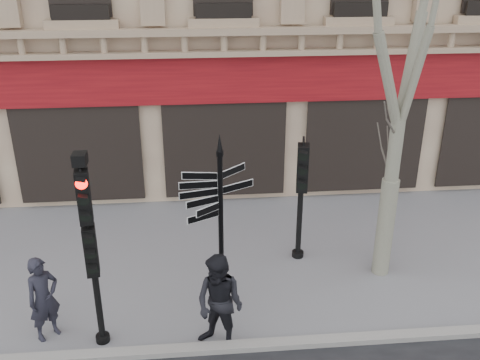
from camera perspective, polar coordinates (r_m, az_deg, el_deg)
The scene contains 7 objects.
ground at distance 11.44m, azimuth 0.11°, elevation -12.92°, with size 80.00×80.00×0.00m, color slate.
kerb at distance 10.32m, azimuth 0.87°, elevation -17.28°, with size 80.00×0.25×0.12m, color gray.
fingerpost at distance 10.14m, azimuth -2.11°, elevation -1.60°, with size 1.95×1.95×3.71m.
traffic_signal_main at distance 9.50m, azimuth -15.83°, elevation -5.12°, with size 0.46×0.35×3.78m.
traffic_signal_secondary at distance 12.08m, azimuth 6.57°, elevation -0.03°, with size 0.54×0.43×2.86m.
pedestrian_a at distance 10.75m, azimuth -20.22°, elevation -11.79°, with size 0.62×0.41×1.69m, color black.
pedestrian_b at distance 9.80m, azimuth -2.17°, elevation -13.08°, with size 0.94×0.73×1.93m, color black.
Camera 1 is at (-0.86, -9.14, 6.83)m, focal length 40.00 mm.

